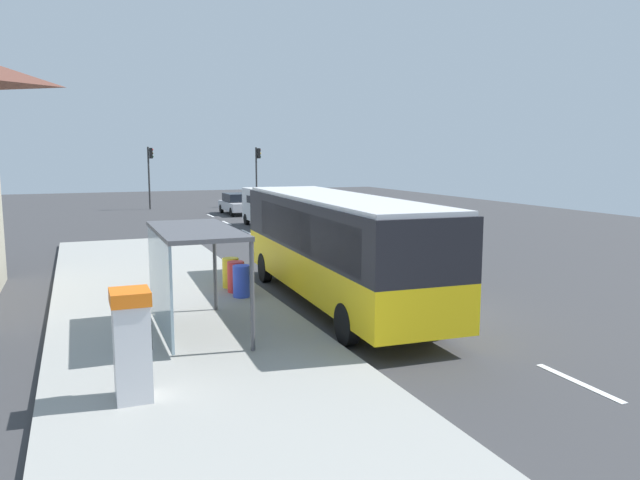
{
  "coord_description": "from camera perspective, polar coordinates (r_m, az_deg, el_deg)",
  "views": [
    {
      "loc": [
        -8.66,
        -14.81,
        4.42
      ],
      "look_at": [
        -1.0,
        4.5,
        1.5
      ],
      "focal_mm": 34.59,
      "sensor_mm": 36.0,
      "label": 1
    }
  ],
  "objects": [
    {
      "name": "white_van",
      "position": [
        37.21,
        -4.59,
        3.23
      ],
      "size": [
        2.2,
        5.27,
        2.3
      ],
      "color": "white",
      "rests_on": "ground"
    },
    {
      "name": "lane_stripe_seg_0",
      "position": [
        13.29,
        22.79,
        -12.06
      ],
      "size": [
        0.16,
        2.2,
        0.01
      ],
      "primitive_type": "cube",
      "color": "silver",
      "rests_on": "ground"
    },
    {
      "name": "bus",
      "position": [
        17.94,
        1.4,
        -0.27
      ],
      "size": [
        2.91,
        11.09,
        3.21
      ],
      "color": "yellow",
      "rests_on": "ground"
    },
    {
      "name": "bus_shelter",
      "position": [
        14.8,
        -12.63,
        -1.23
      ],
      "size": [
        1.8,
        4.0,
        2.5
      ],
      "color": "#4C4C51",
      "rests_on": "sidewalk_platform"
    },
    {
      "name": "sedan_near",
      "position": [
        45.65,
        -7.68,
        3.37
      ],
      "size": [
        1.92,
        4.44,
        1.52
      ],
      "color": "#B7B7BC",
      "rests_on": "ground"
    },
    {
      "name": "lane_stripe_seg_5",
      "position": [
        35.24,
        -6.81,
        0.75
      ],
      "size": [
        0.16,
        2.2,
        0.01
      ],
      "primitive_type": "cube",
      "color": "silver",
      "rests_on": "ground"
    },
    {
      "name": "lane_stripe_seg_3",
      "position": [
        25.8,
        -1.1,
        -1.85
      ],
      "size": [
        0.16,
        2.2,
        0.01
      ],
      "primitive_type": "cube",
      "color": "silver",
      "rests_on": "ground"
    },
    {
      "name": "traffic_light_far_side",
      "position": [
        50.96,
        -15.46,
        6.45
      ],
      "size": [
        0.49,
        0.28,
        4.95
      ],
      "color": "#2D2D2D",
      "rests_on": "ground"
    },
    {
      "name": "recycling_bin_yellow",
      "position": [
        19.86,
        -8.27,
        -3.01
      ],
      "size": [
        0.52,
        0.52,
        0.95
      ],
      "primitive_type": "cylinder",
      "color": "yellow",
      "rests_on": "sidewalk_platform"
    },
    {
      "name": "lane_stripe_seg_1",
      "position": [
        17.02,
        10.89,
        -7.18
      ],
      "size": [
        0.16,
        2.2,
        0.01
      ],
      "primitive_type": "cube",
      "color": "silver",
      "rests_on": "ground"
    },
    {
      "name": "sidewalk_platform",
      "position": [
        17.51,
        -13.62,
        -6.55
      ],
      "size": [
        6.2,
        30.0,
        0.18
      ],
      "primitive_type": "cube",
      "color": "#999993",
      "rests_on": "ground"
    },
    {
      "name": "lane_stripe_seg_2",
      "position": [
        21.28,
        3.64,
        -3.99
      ],
      "size": [
        0.16,
        2.2,
        0.01
      ],
      "primitive_type": "cube",
      "color": "silver",
      "rests_on": "ground"
    },
    {
      "name": "ticket_machine",
      "position": [
        11.24,
        -17.0,
        -9.17
      ],
      "size": [
        0.66,
        0.76,
        1.94
      ],
      "color": "silver",
      "rests_on": "sidewalk_platform"
    },
    {
      "name": "lane_stripe_seg_6",
      "position": [
        40.07,
        -8.65,
        1.59
      ],
      "size": [
        0.16,
        2.2,
        0.01
      ],
      "primitive_type": "cube",
      "color": "silver",
      "rests_on": "ground"
    },
    {
      "name": "lane_stripe_seg_7",
      "position": [
        44.93,
        -10.09,
        2.24
      ],
      "size": [
        0.16,
        2.2,
        0.01
      ],
      "primitive_type": "cube",
      "color": "silver",
      "rests_on": "ground"
    },
    {
      "name": "recycling_bin_red",
      "position": [
        19.19,
        -7.78,
        -3.39
      ],
      "size": [
        0.52,
        0.52,
        0.95
      ],
      "primitive_type": "cylinder",
      "color": "red",
      "rests_on": "sidewalk_platform"
    },
    {
      "name": "traffic_light_near_side",
      "position": [
        51.83,
        -5.81,
        6.71
      ],
      "size": [
        0.49,
        0.28,
        4.93
      ],
      "color": "#2D2D2D",
      "rests_on": "ground"
    },
    {
      "name": "lane_stripe_seg_4",
      "position": [
        30.48,
        -4.4,
        -0.35
      ],
      "size": [
        0.16,
        2.2,
        0.01
      ],
      "primitive_type": "cube",
      "color": "silver",
      "rests_on": "ground"
    },
    {
      "name": "recycling_bin_blue",
      "position": [
        18.53,
        -7.26,
        -3.79
      ],
      "size": [
        0.52,
        0.52,
        0.95
      ],
      "primitive_type": "cylinder",
      "color": "blue",
      "rests_on": "sidewalk_platform"
    },
    {
      "name": "ground_plane",
      "position": [
        30.41,
        -4.85,
        -0.42
      ],
      "size": [
        56.0,
        92.0,
        0.04
      ],
      "primitive_type": "cube",
      "color": "#38383A"
    }
  ]
}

